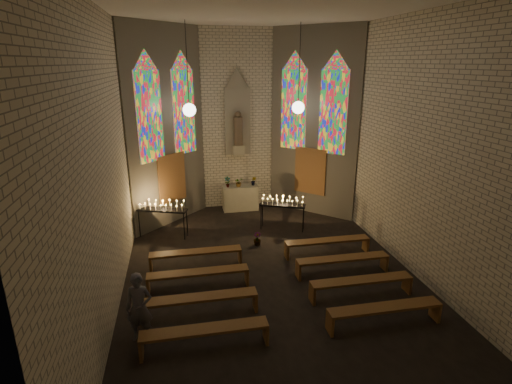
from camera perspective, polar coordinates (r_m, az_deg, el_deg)
floor at (r=11.46m, az=2.12°, el=-11.94°), size 12.00×12.00×0.00m
room at (r=13.38m, az=-1.02°, el=9.41°), size 8.22×12.43×7.00m
altar at (r=16.15m, az=-2.25°, el=-0.83°), size 1.40×0.60×1.00m
flower_vase_left at (r=15.80m, az=-4.11°, el=1.44°), size 0.24×0.18×0.44m
flower_vase_center at (r=15.88m, az=-2.49°, el=1.44°), size 0.43×0.41×0.38m
flower_vase_right at (r=16.03m, az=-0.34°, el=1.60°), size 0.25×0.23×0.37m
aisle_flower_pot at (r=13.14m, az=0.17°, el=-6.72°), size 0.32×0.32×0.44m
votive_stand_left at (r=13.83m, az=-13.28°, el=-2.15°), size 1.73×0.95×1.24m
votive_stand_right at (r=14.09m, az=3.83°, el=-1.55°), size 1.62×0.95×1.17m
pew_left_0 at (r=11.88m, az=-8.59°, el=-8.74°), size 2.65×0.38×0.51m
pew_right_0 at (r=12.64m, az=10.15°, el=-7.10°), size 2.65×0.38×0.51m
pew_left_1 at (r=10.82m, az=-8.25°, el=-11.57°), size 2.65×0.38×0.51m
pew_right_1 at (r=11.65m, az=12.27°, el=-9.53°), size 2.65×0.38×0.51m
pew_left_2 at (r=9.79m, az=-7.84°, el=-15.01°), size 2.65×0.38×0.51m
pew_right_2 at (r=10.70m, az=14.81°, el=-12.38°), size 2.65×0.38×0.51m
pew_left_3 at (r=8.81m, az=-7.32°, el=-19.23°), size 2.65×0.38×0.51m
pew_right_3 at (r=9.81m, az=17.90°, el=-15.73°), size 2.65×0.38×0.51m
visitor at (r=9.14m, az=-16.34°, el=-15.55°), size 0.62×0.45×1.56m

